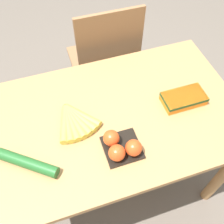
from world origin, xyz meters
TOP-DOWN VIEW (x-y plane):
  - ground_plane at (0.00, 0.00)m, footprint 12.00×12.00m
  - dining_table at (0.00, 0.00)m, footprint 1.21×0.74m
  - chair at (0.15, 0.59)m, footprint 0.42×0.40m
  - banana_bunch at (-0.17, 0.02)m, footprint 0.20×0.20m
  - tomato_pack at (-0.02, -0.18)m, footprint 0.15×0.15m
  - carrot_bag at (0.35, -0.03)m, footprint 0.20×0.11m
  - cucumber_near at (-0.39, -0.13)m, footprint 0.24×0.20m

SIDE VIEW (x-z plane):
  - ground_plane at x=0.00m, z-range 0.00..0.00m
  - chair at x=0.15m, z-range 0.02..0.97m
  - dining_table at x=0.00m, z-range 0.25..0.99m
  - banana_bunch at x=-0.17m, z-range 0.74..0.77m
  - cucumber_near at x=-0.39m, z-range 0.74..0.78m
  - carrot_bag at x=0.35m, z-range 0.74..0.79m
  - tomato_pack at x=-0.02m, z-range 0.74..0.81m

